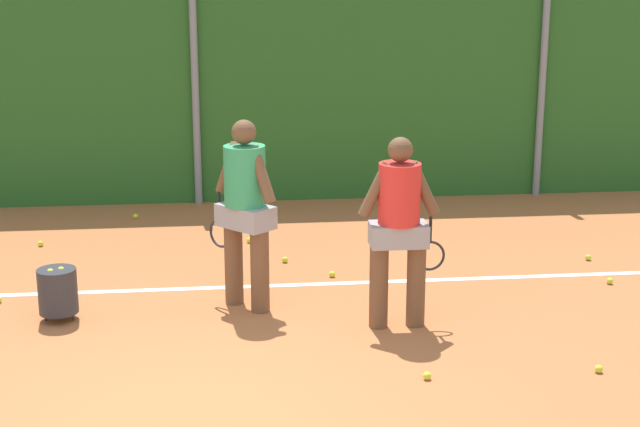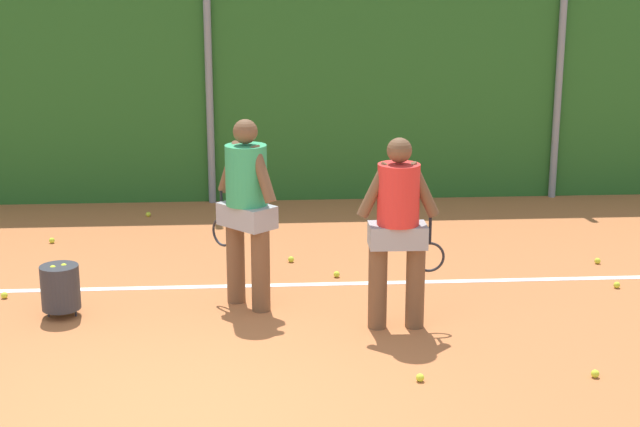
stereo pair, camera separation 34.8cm
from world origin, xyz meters
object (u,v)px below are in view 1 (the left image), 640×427
at_px(ball_hopper, 58,291).
at_px(tennis_ball_8, 427,376).
at_px(tennis_ball_0, 249,240).
at_px(tennis_ball_11, 610,281).
at_px(player_midcourt, 245,204).
at_px(tennis_ball_10, 332,274).
at_px(tennis_ball_6, 599,369).
at_px(tennis_ball_4, 136,216).
at_px(tennis_ball_3, 285,260).
at_px(player_foreground_near, 399,222).
at_px(tennis_ball_5, 588,257).
at_px(tennis_ball_1, 41,244).

relative_size(ball_hopper, tennis_ball_8, 7.78).
relative_size(tennis_ball_0, tennis_ball_11, 1.00).
relative_size(player_midcourt, ball_hopper, 3.56).
relative_size(player_midcourt, tennis_ball_10, 27.67).
bearing_deg(tennis_ball_6, tennis_ball_4, 127.93).
height_order(tennis_ball_3, tennis_ball_4, same).
distance_m(player_foreground_near, tennis_ball_4, 4.97).
bearing_deg(tennis_ball_4, player_midcourt, -68.84).
bearing_deg(player_midcourt, tennis_ball_5, -117.02).
xyz_separation_m(tennis_ball_0, tennis_ball_6, (2.69, -4.01, 0.00)).
distance_m(player_foreground_near, tennis_ball_0, 3.22).
height_order(player_foreground_near, tennis_ball_6, player_foreground_near).
distance_m(tennis_ball_5, tennis_ball_8, 3.81).
bearing_deg(ball_hopper, tennis_ball_8, -27.88).
distance_m(player_foreground_near, tennis_ball_5, 3.18).
height_order(tennis_ball_3, tennis_ball_10, same).
bearing_deg(ball_hopper, tennis_ball_6, -20.22).
bearing_deg(ball_hopper, tennis_ball_10, 20.07).
bearing_deg(tennis_ball_3, tennis_ball_5, -4.79).
xyz_separation_m(tennis_ball_1, tennis_ball_10, (3.27, -1.49, 0.00)).
distance_m(tennis_ball_1, tennis_ball_6, 6.58).
xyz_separation_m(tennis_ball_1, tennis_ball_8, (3.71, -4.11, 0.00)).
xyz_separation_m(player_foreground_near, tennis_ball_11, (2.41, 0.91, -0.95)).
relative_size(tennis_ball_5, tennis_ball_6, 1.00).
relative_size(player_foreground_near, tennis_ball_11, 26.57).
height_order(tennis_ball_4, tennis_ball_8, same).
relative_size(ball_hopper, tennis_ball_0, 7.78).
xyz_separation_m(tennis_ball_3, tennis_ball_10, (0.46, -0.55, 0.00)).
relative_size(tennis_ball_6, tennis_ball_11, 1.00).
height_order(tennis_ball_5, tennis_ball_10, same).
xyz_separation_m(tennis_ball_5, tennis_ball_6, (-1.06, -2.92, 0.00)).
relative_size(tennis_ball_1, tennis_ball_5, 1.00).
bearing_deg(tennis_ball_4, tennis_ball_1, -131.42).
bearing_deg(tennis_ball_8, tennis_ball_1, 132.06).
height_order(tennis_ball_4, tennis_ball_11, same).
bearing_deg(tennis_ball_1, tennis_ball_10, -24.46).
height_order(player_midcourt, tennis_ball_11, player_midcourt).
xyz_separation_m(ball_hopper, tennis_ball_11, (5.50, 0.44, -0.26)).
height_order(tennis_ball_0, tennis_ball_11, same).
xyz_separation_m(player_foreground_near, tennis_ball_5, (2.49, 1.72, -0.95)).
distance_m(tennis_ball_5, tennis_ball_6, 3.10).
height_order(ball_hopper, tennis_ball_1, ball_hopper).
bearing_deg(tennis_ball_6, tennis_ball_1, 141.12).
distance_m(tennis_ball_4, tennis_ball_8, 5.91).
xyz_separation_m(player_foreground_near, tennis_ball_10, (-0.42, 1.45, -0.95)).
xyz_separation_m(player_midcourt, tennis_ball_3, (0.46, 1.36, -0.99)).
height_order(ball_hopper, tennis_ball_0, ball_hopper).
xyz_separation_m(tennis_ball_0, tennis_ball_8, (1.27, -3.99, 0.00)).
xyz_separation_m(tennis_ball_6, tennis_ball_10, (-1.86, 2.65, 0.00)).
distance_m(tennis_ball_6, tennis_ball_11, 2.32).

